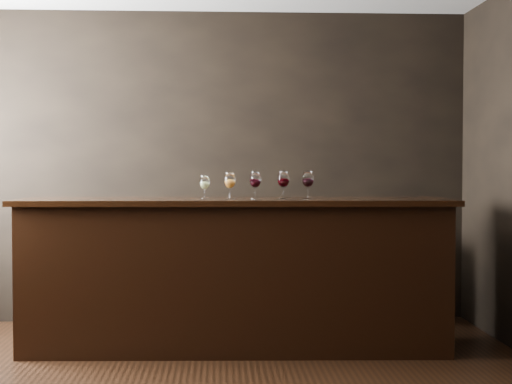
{
  "coord_description": "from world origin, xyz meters",
  "views": [
    {
      "loc": [
        0.27,
        -4.23,
        1.4
      ],
      "look_at": [
        0.54,
        1.2,
        1.21
      ],
      "focal_mm": 50.0,
      "sensor_mm": 36.0,
      "label": 1
    }
  ],
  "objects_px": {
    "glass_amber": "(230,181)",
    "glass_red_a": "(255,180)",
    "back_bar_shelf": "(245,274)",
    "glass_red_c": "(308,180)",
    "glass_red_b": "(283,180)",
    "glass_white": "(205,183)",
    "bar_counter": "(235,277)"
  },
  "relations": [
    {
      "from": "glass_amber",
      "to": "glass_red_b",
      "type": "distance_m",
      "value": 0.41
    },
    {
      "from": "back_bar_shelf",
      "to": "glass_red_b",
      "type": "xyz_separation_m",
      "value": [
        0.27,
        -0.86,
        0.85
      ]
    },
    {
      "from": "glass_red_c",
      "to": "glass_red_b",
      "type": "bearing_deg",
      "value": -171.38
    },
    {
      "from": "glass_red_a",
      "to": "glass_red_b",
      "type": "xyz_separation_m",
      "value": [
        0.21,
        -0.04,
        0.0
      ]
    },
    {
      "from": "glass_red_b",
      "to": "glass_red_c",
      "type": "relative_size",
      "value": 0.99
    },
    {
      "from": "back_bar_shelf",
      "to": "glass_white",
      "type": "distance_m",
      "value": 1.22
    },
    {
      "from": "glass_red_a",
      "to": "glass_red_c",
      "type": "distance_m",
      "value": 0.4
    },
    {
      "from": "bar_counter",
      "to": "glass_red_a",
      "type": "bearing_deg",
      "value": 6.39
    },
    {
      "from": "glass_red_a",
      "to": "glass_red_c",
      "type": "xyz_separation_m",
      "value": [
        0.4,
        -0.01,
        0.01
      ]
    },
    {
      "from": "back_bar_shelf",
      "to": "glass_red_a",
      "type": "height_order",
      "value": "glass_red_a"
    },
    {
      "from": "glass_red_a",
      "to": "bar_counter",
      "type": "bearing_deg",
      "value": -175.9
    },
    {
      "from": "bar_counter",
      "to": "glass_red_b",
      "type": "height_order",
      "value": "glass_red_b"
    },
    {
      "from": "glass_white",
      "to": "glass_red_c",
      "type": "distance_m",
      "value": 0.79
    },
    {
      "from": "glass_white",
      "to": "glass_amber",
      "type": "height_order",
      "value": "glass_amber"
    },
    {
      "from": "back_bar_shelf",
      "to": "glass_red_b",
      "type": "height_order",
      "value": "glass_red_b"
    },
    {
      "from": "bar_counter",
      "to": "glass_red_c",
      "type": "distance_m",
      "value": 0.93
    },
    {
      "from": "glass_white",
      "to": "glass_red_a",
      "type": "distance_m",
      "value": 0.39
    },
    {
      "from": "glass_amber",
      "to": "glass_red_a",
      "type": "height_order",
      "value": "glass_red_a"
    },
    {
      "from": "glass_white",
      "to": "glass_red_a",
      "type": "xyz_separation_m",
      "value": [
        0.39,
        0.01,
        0.02
      ]
    },
    {
      "from": "glass_red_a",
      "to": "glass_red_b",
      "type": "distance_m",
      "value": 0.22
    },
    {
      "from": "glass_red_a",
      "to": "glass_red_b",
      "type": "relative_size",
      "value": 0.97
    },
    {
      "from": "glass_amber",
      "to": "glass_red_b",
      "type": "bearing_deg",
      "value": -0.48
    },
    {
      "from": "glass_amber",
      "to": "glass_red_a",
      "type": "distance_m",
      "value": 0.2
    },
    {
      "from": "bar_counter",
      "to": "glass_red_c",
      "type": "bearing_deg",
      "value": 2.39
    },
    {
      "from": "bar_counter",
      "to": "glass_red_c",
      "type": "relative_size",
      "value": 14.81
    },
    {
      "from": "glass_white",
      "to": "glass_red_a",
      "type": "relative_size",
      "value": 0.86
    },
    {
      "from": "back_bar_shelf",
      "to": "glass_red_c",
      "type": "distance_m",
      "value": 1.28
    },
    {
      "from": "glass_red_a",
      "to": "back_bar_shelf",
      "type": "bearing_deg",
      "value": 93.8
    },
    {
      "from": "glass_red_a",
      "to": "glass_red_c",
      "type": "relative_size",
      "value": 0.97
    },
    {
      "from": "glass_amber",
      "to": "glass_red_c",
      "type": "distance_m",
      "value": 0.6
    },
    {
      "from": "glass_red_a",
      "to": "glass_red_c",
      "type": "height_order",
      "value": "glass_red_c"
    },
    {
      "from": "glass_white",
      "to": "bar_counter",
      "type": "bearing_deg",
      "value": -1.33
    }
  ]
}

